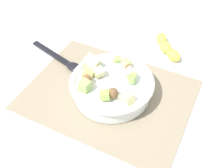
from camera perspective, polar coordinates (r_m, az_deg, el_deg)
name	(u,v)px	position (r m, az deg, el deg)	size (l,w,h in m)	color
ground_plane	(108,95)	(0.80, -0.74, -2.25)	(2.40, 2.40, 0.00)	silver
placemat	(108,94)	(0.80, -0.74, -2.11)	(0.47, 0.35, 0.01)	gray
salad_bowl	(111,85)	(0.77, -0.11, -0.24)	(0.24, 0.24, 0.09)	white
serving_spoon	(64,61)	(0.91, -9.90, 4.74)	(0.22, 0.08, 0.01)	black
banana_whole	(167,47)	(0.95, 11.19, 7.51)	(0.13, 0.13, 0.04)	yellow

